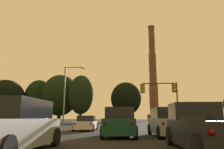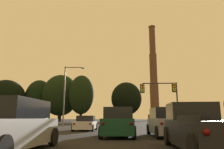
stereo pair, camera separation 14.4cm
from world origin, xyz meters
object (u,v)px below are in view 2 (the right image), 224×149
Objects in this scene: sedan_left_lane_front at (86,123)px; suv_right_lane_second at (166,122)px; suv_left_lane_third at (10,126)px; street_lamp at (67,89)px; smokestack at (154,82)px; traffic_light_overhead_right at (165,93)px; suv_center_lane_second at (119,123)px; pickup_truck_right_lane_third at (202,129)px.

sedan_left_lane_front is 9.62m from suv_right_lane_second.
suv_left_lane_third is 0.55× the size of street_lamp.
traffic_light_overhead_right is at bearing -97.55° from smokestack.
suv_center_lane_second is 1.00× the size of suv_right_lane_second.
street_lamp is (-13.79, 3.15, 1.00)m from traffic_light_overhead_right.
pickup_truck_right_lane_third is 107.41m from smokestack.
smokestack is (20.40, 91.17, 19.22)m from sedan_left_lane_front.
street_lamp is (-11.05, 23.80, 4.65)m from pickup_truck_right_lane_third.
suv_center_lane_second and suv_left_lane_third have the same top height.
sedan_left_lane_front is at bearing -65.95° from street_lamp.
street_lamp is at bearing 101.72° from suv_left_lane_third.
smokestack is at bearing 76.03° from sedan_left_lane_front.
sedan_left_lane_front is 0.53× the size of street_lamp.
smokestack is at bearing 81.80° from suv_center_lane_second.
suv_center_lane_second is at bearing 63.32° from suv_left_lane_third.
suv_left_lane_third is at bearing -101.17° from smokestack.
traffic_light_overhead_right reaches higher than suv_right_lane_second.
traffic_light_overhead_right is 14.18m from street_lamp.
suv_left_lane_third is 0.89× the size of pickup_truck_right_lane_third.
traffic_light_overhead_right is at bearing 69.29° from suv_center_lane_second.
suv_left_lane_third is (-0.40, -14.17, 0.23)m from sedan_left_lane_front.
sedan_left_lane_front is 8.03m from suv_center_lane_second.
street_lamp is at bearing 121.82° from suv_right_lane_second.
pickup_truck_right_lane_third is at bearing -62.08° from suv_center_lane_second.
suv_left_lane_third is 1.01× the size of suv_right_lane_second.
street_lamp is (-7.92, 17.46, 4.56)m from suv_center_lane_second.
suv_center_lane_second and suv_right_lane_second have the same top height.
sedan_left_lane_front is 0.96× the size of suv_center_lane_second.
traffic_light_overhead_right is (2.74, 20.64, 3.65)m from pickup_truck_right_lane_third.
street_lamp is at bearing 117.56° from pickup_truck_right_lane_third.
traffic_light_overhead_right reaches higher than suv_left_lane_third.
sedan_left_lane_front is 0.81× the size of traffic_light_overhead_right.
suv_left_lane_third is 109.04m from smokestack.
suv_left_lane_third is 0.85× the size of traffic_light_overhead_right.
traffic_light_overhead_right is at bearing 67.59° from suv_left_lane_third.
smokestack is (13.88, 98.24, 18.99)m from suv_right_lane_second.
smokestack reaches higher than sedan_left_lane_front.
suv_right_lane_second is at bearing 47.80° from suv_left_lane_third.
suv_center_lane_second is at bearing -176.98° from suv_right_lane_second.
suv_left_lane_third is 0.10× the size of smokestack.
traffic_light_overhead_right is 86.27m from smokestack.
traffic_light_overhead_right is (9.65, 21.19, 3.56)m from suv_left_lane_third.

